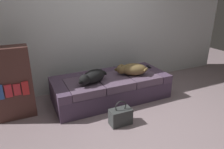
# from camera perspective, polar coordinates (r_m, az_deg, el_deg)

# --- Properties ---
(ground_plane) EXTENTS (10.00, 10.00, 0.00)m
(ground_plane) POSITION_cam_1_polar(r_m,az_deg,el_deg) (2.99, 8.89, -15.28)
(ground_plane) COLOR gray
(back_wall) EXTENTS (6.40, 0.10, 2.80)m
(back_wall) POSITION_cam_1_polar(r_m,az_deg,el_deg) (4.02, -4.69, 15.85)
(back_wall) COLOR silver
(back_wall) RESTS_ON ground
(couch) EXTENTS (2.04, 0.90, 0.43)m
(couch) POSITION_cam_1_polar(r_m,az_deg,el_deg) (3.70, -0.34, -3.60)
(couch) COLOR #47354D
(couch) RESTS_ON ground
(dog_dark) EXTENTS (0.58, 0.44, 0.21)m
(dog_dark) POSITION_cam_1_polar(r_m,az_deg,el_deg) (3.32, -5.48, -0.61)
(dog_dark) COLOR black
(dog_dark) RESTS_ON couch
(dog_tan) EXTENTS (0.60, 0.42, 0.21)m
(dog_tan) POSITION_cam_1_polar(r_m,az_deg,el_deg) (3.66, 5.50, 1.48)
(dog_tan) COLOR olive
(dog_tan) RESTS_ON couch
(tv_remote) EXTENTS (0.07, 0.16, 0.02)m
(tv_remote) POSITION_cam_1_polar(r_m,az_deg,el_deg) (4.15, 10.25, 2.17)
(tv_remote) COLOR black
(tv_remote) RESTS_ON couch
(handbag) EXTENTS (0.32, 0.18, 0.38)m
(handbag) POSITION_cam_1_polar(r_m,az_deg,el_deg) (3.02, 2.41, -11.61)
(handbag) COLOR #383B3B
(handbag) RESTS_ON ground
(bookshelf) EXTENTS (0.56, 0.30, 1.10)m
(bookshelf) POSITION_cam_1_polar(r_m,az_deg,el_deg) (3.36, -26.17, -2.26)
(bookshelf) COLOR #502F29
(bookshelf) RESTS_ON ground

